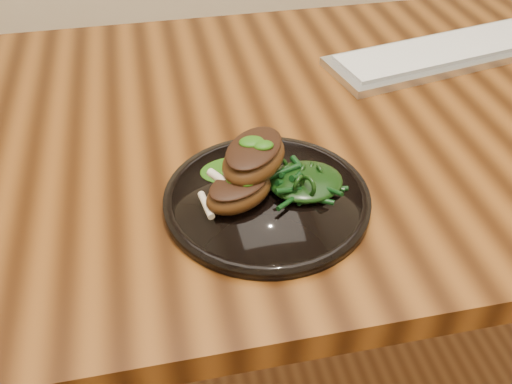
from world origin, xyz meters
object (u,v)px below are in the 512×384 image
at_px(plate, 267,199).
at_px(greens_heap, 306,177).
at_px(lamb_chop_front, 238,191).
at_px(keyboard, 444,53).
at_px(desk, 328,154).

bearing_deg(plate, greens_heap, 5.19).
height_order(lamb_chop_front, keyboard, lamb_chop_front).
xyz_separation_m(plate, keyboard, (0.40, 0.33, 0.00)).
height_order(desk, lamb_chop_front, lamb_chop_front).
relative_size(plate, greens_heap, 2.73).
relative_size(lamb_chop_front, keyboard, 0.24).
distance_m(plate, keyboard, 0.51).
distance_m(plate, lamb_chop_front, 0.05).
xyz_separation_m(plate, lamb_chop_front, (-0.04, -0.01, 0.03)).
bearing_deg(greens_heap, desk, 62.78).
bearing_deg(keyboard, greens_heap, -137.40).
relative_size(desk, greens_heap, 16.91).
bearing_deg(greens_heap, keyboard, 42.60).
distance_m(greens_heap, keyboard, 0.47).
distance_m(desk, greens_heap, 0.24).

